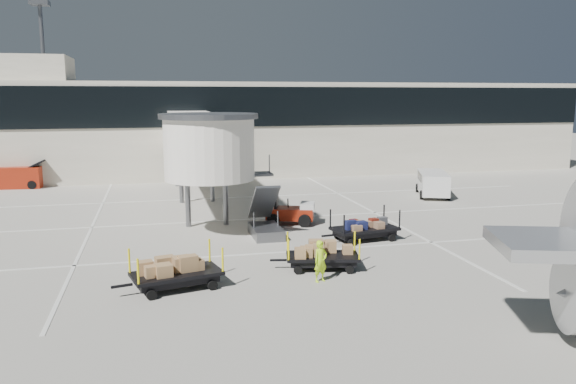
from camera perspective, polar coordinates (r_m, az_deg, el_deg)
The scene contains 11 objects.
ground at distance 23.54m, azimuth 3.53°, elevation -7.23°, with size 140.00×140.00×0.00m, color #B9B3A5.
lane_markings at distance 32.16m, azimuth -2.48°, elevation -2.58°, with size 40.00×30.00×0.02m.
terminal at distance 51.91m, azimuth -6.55°, elevation 6.63°, with size 64.00×12.11×15.20m.
jet_bridge at distance 33.98m, azimuth -8.98°, elevation 5.27°, with size 5.70×20.40×6.03m.
baggage_tug at distance 30.40m, azimuth 0.33°, elevation -2.13°, with size 2.82×2.31×1.68m.
suitcase_cart at distance 27.17m, azimuth 7.59°, elevation -3.82°, with size 3.92×2.01×1.50m.
box_cart_near at distance 22.56m, azimuth 3.37°, elevation -6.54°, with size 3.62×1.99×1.39m.
box_cart_far at distance 20.70m, azimuth -11.38°, elevation -8.13°, with size 3.95×2.26×1.51m.
ground_worker at distance 21.08m, azimuth 3.33°, elevation -7.02°, with size 0.57×0.38×1.58m, color #A8DD17.
minivan at distance 40.20m, azimuth 14.47°, elevation 1.04°, with size 3.22×4.73×1.66m.
belt_loader at distance 47.07m, azimuth -26.07°, elevation 1.35°, with size 4.51×2.07×2.12m.
Camera 1 is at (-6.63, -21.51, 6.86)m, focal length 35.00 mm.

